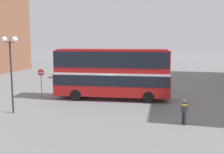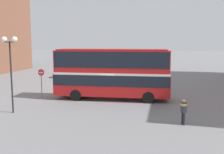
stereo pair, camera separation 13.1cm
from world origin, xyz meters
name	(u,v)px [view 1 (the left image)]	position (x,y,z in m)	size (l,w,h in m)	color
ground_plane	(103,99)	(0.00, 0.00, 0.00)	(240.00, 240.00, 0.00)	slate
double_decker_bus	(112,71)	(0.85, 0.07, 2.67)	(10.64, 3.04, 4.66)	red
pedestrian_foreground	(184,109)	(6.88, -6.31, 1.03)	(0.52, 0.52, 1.68)	#232328
parked_car_kerb_near	(118,78)	(-0.07, 8.66, 0.78)	(4.33, 2.00, 1.53)	silver
parked_car_kerb_far	(70,72)	(-8.01, 13.08, 0.79)	(4.81, 2.69, 1.55)	black
street_lamp_twin_globe	(10,53)	(-5.61, -5.93, 4.52)	(1.25, 0.41, 5.73)	black
no_entry_sign	(41,79)	(-5.88, -0.60, 1.84)	(0.63, 0.08, 2.75)	gray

